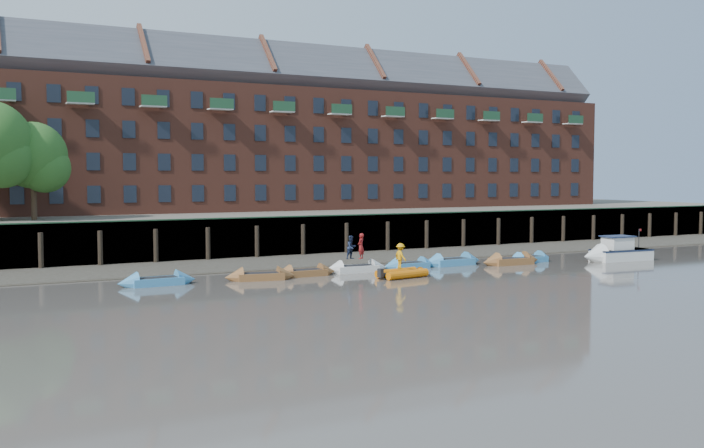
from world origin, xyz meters
TOP-DOWN VIEW (x-y plane):
  - ground at (0.00, 0.00)m, footprint 220.00×220.00m
  - foreshore at (0.00, 18.00)m, footprint 110.00×8.00m
  - mud_band at (0.00, 14.60)m, footprint 110.00×1.60m
  - river_wall at (-0.00, 22.38)m, footprint 110.00×1.23m
  - bank_terrace at (0.00, 36.00)m, footprint 110.00×28.00m
  - apartment_terrace at (-0.00, 36.99)m, footprint 80.60×15.56m
  - rowboat_0 at (-16.34, 10.37)m, footprint 4.74×1.54m
  - rowboat_1 at (-10.00, 9.76)m, footprint 4.67×2.06m
  - rowboat_2 at (-6.72, 10.21)m, footprint 4.27×1.27m
  - rowboat_3 at (-2.84, 10.47)m, footprint 4.66×1.58m
  - rowboat_4 at (1.46, 10.56)m, footprint 4.37×1.46m
  - rowboat_5 at (5.28, 10.79)m, footprint 5.05×1.64m
  - rowboat_6 at (9.46, 9.23)m, footprint 5.00×1.62m
  - rowboat_7 at (11.66, 9.80)m, footprint 4.55×1.79m
  - rib_tender at (-1.27, 6.77)m, footprint 3.63×2.22m
  - motor_launch at (17.87, 7.58)m, footprint 6.11×2.36m
  - person_rower_a at (-2.51, 10.41)m, footprint 0.76×0.74m
  - person_rower_b at (-3.13, 10.62)m, footprint 0.92×0.80m
  - person_rib_crew at (-1.51, 6.76)m, footprint 0.67×1.10m

SIDE VIEW (x-z plane):
  - ground at x=0.00m, z-range 0.00..0.00m
  - foreshore at x=0.00m, z-range -0.25..0.25m
  - mud_band at x=0.00m, z-range -0.05..0.05m
  - rowboat_2 at x=-6.72m, z-range -0.40..0.84m
  - rowboat_4 at x=1.46m, z-range -0.40..0.85m
  - rowboat_7 at x=11.66m, z-range -0.42..0.87m
  - rowboat_1 at x=-10.00m, z-range -0.42..0.89m
  - rowboat_3 at x=-2.84m, z-range -0.43..0.90m
  - rowboat_0 at x=-16.34m, z-range -0.44..0.92m
  - rowboat_6 at x=9.46m, z-range -0.46..0.97m
  - rowboat_5 at x=5.28m, z-range -0.47..0.98m
  - rib_tender at x=-1.27m, z-range -0.04..0.57m
  - motor_launch at x=17.87m, z-range -0.60..1.87m
  - person_rib_crew at x=-1.51m, z-range 0.57..2.23m
  - river_wall at x=0.00m, z-range -0.06..3.24m
  - bank_terrace at x=0.00m, z-range 0.00..3.20m
  - person_rower_b at x=-3.13m, z-range 0.90..2.51m
  - person_rower_a at x=-2.51m, z-range 0.90..2.65m
  - apartment_terrace at x=0.00m, z-range 2.34..23.31m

